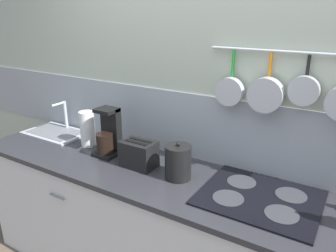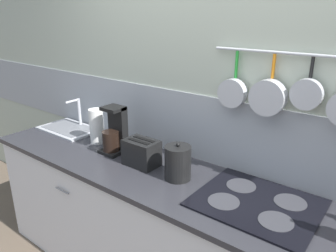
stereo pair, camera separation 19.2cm
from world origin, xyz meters
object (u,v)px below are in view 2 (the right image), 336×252
at_px(coffee_maker, 115,134).
at_px(toaster, 141,153).
at_px(paper_towel_roll, 97,126).
at_px(kettle, 178,163).

height_order(coffee_maker, toaster, coffee_maker).
bearing_deg(toaster, coffee_maker, 170.99).
bearing_deg(paper_towel_roll, toaster, -8.69).
distance_m(toaster, kettle, 0.30).
bearing_deg(toaster, paper_towel_roll, 171.31).
bearing_deg(coffee_maker, kettle, -4.80).
xyz_separation_m(paper_towel_roll, toaster, (0.54, -0.08, -0.05)).
bearing_deg(paper_towel_roll, kettle, -5.80).
xyz_separation_m(coffee_maker, kettle, (0.60, -0.05, -0.03)).
relative_size(paper_towel_roll, toaster, 1.10).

